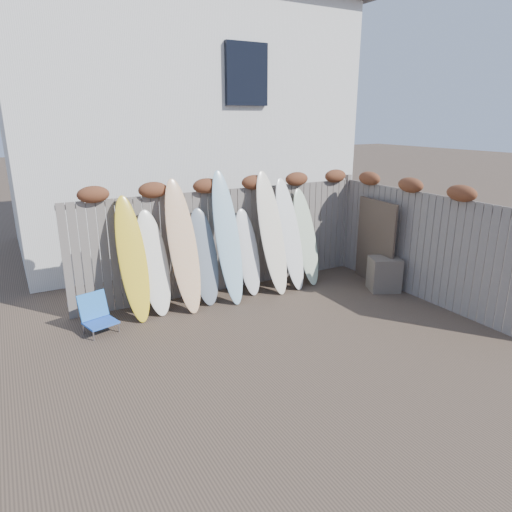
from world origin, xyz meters
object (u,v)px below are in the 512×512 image
lattice_panel (375,242)px  surfboard_0 (133,259)px  wooden_crate (384,274)px  beach_chair (97,314)px

lattice_panel → surfboard_0: bearing=177.5°
surfboard_0 → lattice_panel: bearing=-10.9°
lattice_panel → surfboard_0: size_ratio=0.80×
wooden_crate → lattice_panel: size_ratio=0.39×
wooden_crate → surfboard_0: 4.83m
wooden_crate → surfboard_0: surfboard_0 is taller
lattice_panel → beach_chair: bearing=-178.9°
beach_chair → lattice_panel: 5.52m
beach_chair → wooden_crate: size_ratio=0.93×
wooden_crate → lattice_panel: bearing=73.2°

